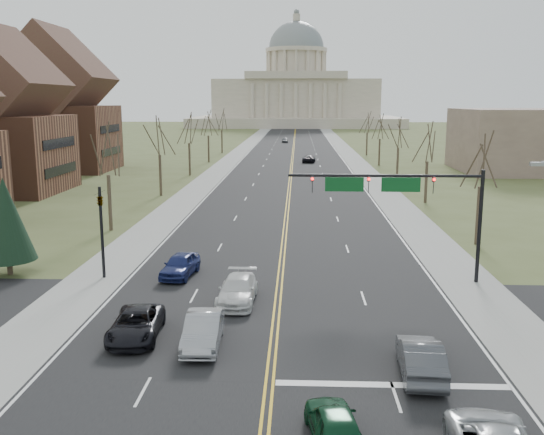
# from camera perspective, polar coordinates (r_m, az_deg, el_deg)

# --- Properties ---
(ground) EXTENTS (600.00, 600.00, 0.00)m
(ground) POSITION_cam_1_polar(r_m,az_deg,el_deg) (26.66, -0.14, -14.34)
(ground) COLOR #485229
(ground) RESTS_ON ground
(road) EXTENTS (20.00, 380.00, 0.01)m
(road) POSITION_cam_1_polar(r_m,az_deg,el_deg) (134.56, 1.99, 6.14)
(road) COLOR black
(road) RESTS_ON ground
(cross_road) EXTENTS (120.00, 14.00, 0.01)m
(cross_road) POSITION_cam_1_polar(r_m,az_deg,el_deg) (32.18, 0.35, -9.76)
(cross_road) COLOR black
(cross_road) RESTS_ON ground
(sidewalk_left) EXTENTS (4.00, 380.00, 0.03)m
(sidewalk_left) POSITION_cam_1_polar(r_m,az_deg,el_deg) (135.19, -3.13, 6.15)
(sidewalk_left) COLOR gray
(sidewalk_left) RESTS_ON ground
(sidewalk_right) EXTENTS (4.00, 380.00, 0.03)m
(sidewalk_right) POSITION_cam_1_polar(r_m,az_deg,el_deg) (135.00, 7.12, 6.08)
(sidewalk_right) COLOR gray
(sidewalk_right) RESTS_ON ground
(center_line) EXTENTS (0.42, 380.00, 0.01)m
(center_line) POSITION_cam_1_polar(r_m,az_deg,el_deg) (134.56, 1.99, 6.14)
(center_line) COLOR gold
(center_line) RESTS_ON road
(edge_line_left) EXTENTS (0.15, 380.00, 0.01)m
(edge_line_left) POSITION_cam_1_polar(r_m,az_deg,el_deg) (135.00, -2.20, 6.16)
(edge_line_left) COLOR silver
(edge_line_left) RESTS_ON road
(edge_line_right) EXTENTS (0.15, 380.00, 0.01)m
(edge_line_right) POSITION_cam_1_polar(r_m,az_deg,el_deg) (134.84, 6.18, 6.09)
(edge_line_right) COLOR silver
(edge_line_right) RESTS_ON road
(stop_bar) EXTENTS (9.50, 0.50, 0.01)m
(stop_bar) POSITION_cam_1_polar(r_m,az_deg,el_deg) (26.03, 11.23, -15.20)
(stop_bar) COLOR silver
(stop_bar) RESTS_ON road
(capitol) EXTENTS (90.00, 60.00, 50.00)m
(capitol) POSITION_cam_1_polar(r_m,az_deg,el_deg) (274.00, 2.27, 11.58)
(capitol) COLOR beige
(capitol) RESTS_ON ground
(signal_mast) EXTENTS (12.12, 0.44, 7.20)m
(signal_mast) POSITION_cam_1_polar(r_m,az_deg,el_deg) (38.52, 11.93, 2.33)
(signal_mast) COLOR black
(signal_mast) RESTS_ON ground
(signal_left) EXTENTS (0.32, 0.36, 6.00)m
(signal_left) POSITION_cam_1_polar(r_m,az_deg,el_deg) (40.37, -15.77, -0.41)
(signal_left) COLOR black
(signal_left) RESTS_ON ground
(tree_r_0) EXTENTS (3.74, 3.74, 8.50)m
(tree_r_0) POSITION_cam_1_polar(r_m,az_deg,el_deg) (50.42, 19.12, 4.86)
(tree_r_0) COLOR #35291F
(tree_r_0) RESTS_ON ground
(tree_l_0) EXTENTS (3.96, 3.96, 9.00)m
(tree_l_0) POSITION_cam_1_polar(r_m,az_deg,el_deg) (54.83, -15.25, 5.94)
(tree_l_0) COLOR #35291F
(tree_l_0) RESTS_ON ground
(tree_r_1) EXTENTS (3.74, 3.74, 8.50)m
(tree_r_1) POSITION_cam_1_polar(r_m,az_deg,el_deg) (69.75, 14.47, 6.66)
(tree_r_1) COLOR #35291F
(tree_r_1) RESTS_ON ground
(tree_l_1) EXTENTS (3.96, 3.96, 9.00)m
(tree_l_1) POSITION_cam_1_polar(r_m,az_deg,el_deg) (74.09, -10.58, 7.36)
(tree_l_1) COLOR #35291F
(tree_l_1) RESTS_ON ground
(tree_r_2) EXTENTS (3.74, 3.74, 8.50)m
(tree_r_2) POSITION_cam_1_polar(r_m,az_deg,el_deg) (89.37, 11.83, 7.66)
(tree_r_2) COLOR #35291F
(tree_r_2) RESTS_ON ground
(tree_l_2) EXTENTS (3.96, 3.96, 9.00)m
(tree_l_2) POSITION_cam_1_polar(r_m,az_deg,el_deg) (93.66, -7.83, 8.17)
(tree_l_2) COLOR #35291F
(tree_l_2) RESTS_ON ground
(tree_r_3) EXTENTS (3.74, 3.74, 8.50)m
(tree_r_3) POSITION_cam_1_polar(r_m,az_deg,el_deg) (109.14, 10.14, 8.28)
(tree_r_3) COLOR #35291F
(tree_r_3) RESTS_ON ground
(tree_l_3) EXTENTS (3.96, 3.96, 9.00)m
(tree_l_3) POSITION_cam_1_polar(r_m,az_deg,el_deg) (113.38, -6.03, 8.69)
(tree_l_3) COLOR #35291F
(tree_l_3) RESTS_ON ground
(tree_r_4) EXTENTS (3.74, 3.74, 8.50)m
(tree_r_4) POSITION_cam_1_polar(r_m,az_deg,el_deg) (128.97, 8.97, 8.71)
(tree_r_4) COLOR #35291F
(tree_r_4) RESTS_ON ground
(tree_l_4) EXTENTS (3.96, 3.96, 9.00)m
(tree_l_4) POSITION_cam_1_polar(r_m,az_deg,el_deg) (133.18, -4.76, 9.04)
(tree_l_4) COLOR #35291F
(tree_l_4) RESTS_ON ground
(conifer_l) EXTENTS (3.64, 3.64, 6.50)m
(conifer_l) POSITION_cam_1_polar(r_m,az_deg,el_deg) (43.28, -23.77, -0.15)
(conifer_l) COLOR #35291F
(conifer_l) RESTS_ON ground
(bldg_left_far) EXTENTS (17.10, 14.28, 23.25)m
(bldg_left_far) POSITION_cam_1_polar(r_m,az_deg,el_deg) (105.59, -19.55, 9.37)
(bldg_left_far) COLOR brown
(bldg_left_far) RESTS_ON ground
(bldg_right_mass) EXTENTS (25.00, 20.00, 10.00)m
(bldg_right_mass) POSITION_cam_1_polar(r_m,az_deg,el_deg) (107.56, 23.82, 6.66)
(bldg_right_mass) COLOR #715B50
(bldg_right_mass) RESTS_ON ground
(car_nb_inner_lead) EXTENTS (2.19, 4.27, 1.39)m
(car_nb_inner_lead) POSITION_cam_1_polar(r_m,az_deg,el_deg) (21.58, 5.92, -18.82)
(car_nb_inner_lead) COLOR #0D3920
(car_nb_inner_lead) RESTS_ON road
(car_nb_outer_lead) EXTENTS (1.95, 4.85, 1.57)m
(car_nb_outer_lead) POSITION_cam_1_polar(r_m,az_deg,el_deg) (26.78, 13.81, -12.69)
(car_nb_outer_lead) COLOR #43454A
(car_nb_outer_lead) RESTS_ON road
(car_sb_inner_lead) EXTENTS (1.79, 4.72, 1.54)m
(car_sb_inner_lead) POSITION_cam_1_polar(r_m,az_deg,el_deg) (29.10, -6.49, -10.51)
(car_sb_inner_lead) COLOR gray
(car_sb_inner_lead) RESTS_ON road
(car_sb_outer_lead) EXTENTS (2.59, 5.06, 1.37)m
(car_sb_outer_lead) POSITION_cam_1_polar(r_m,az_deg,el_deg) (30.59, -12.69, -9.79)
(car_sb_outer_lead) COLOR black
(car_sb_outer_lead) RESTS_ON road
(car_sb_inner_second) EXTENTS (2.19, 5.10, 1.46)m
(car_sb_inner_second) POSITION_cam_1_polar(r_m,az_deg,el_deg) (34.87, -3.26, -6.83)
(car_sb_inner_second) COLOR silver
(car_sb_inner_second) RESTS_ON road
(car_sb_outer_second) EXTENTS (2.34, 4.64, 1.52)m
(car_sb_outer_second) POSITION_cam_1_polar(r_m,az_deg,el_deg) (40.30, -8.64, -4.44)
(car_sb_outer_second) COLOR navy
(car_sb_outer_second) RESTS_ON road
(car_far_nb) EXTENTS (2.64, 5.02, 1.35)m
(car_far_nb) POSITION_cam_1_polar(r_m,az_deg,el_deg) (113.33, 3.50, 5.55)
(car_far_nb) COLOR black
(car_far_nb) RESTS_ON road
(car_far_sb) EXTENTS (1.78, 3.97, 1.33)m
(car_far_sb) POSITION_cam_1_polar(r_m,az_deg,el_deg) (165.62, 1.21, 7.29)
(car_far_sb) COLOR #4E5256
(car_far_sb) RESTS_ON road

